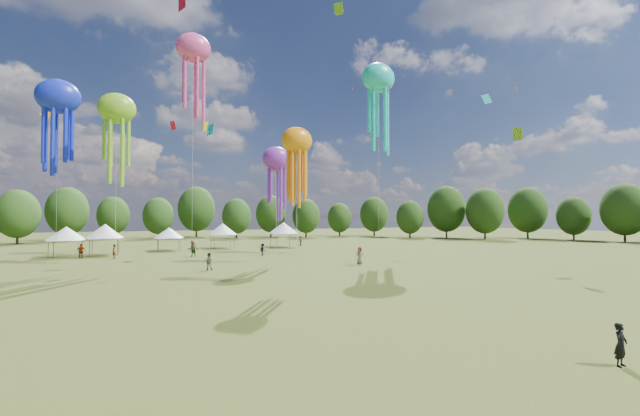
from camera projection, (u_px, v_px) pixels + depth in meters
name	position (u px, v px, depth m)	size (l,w,h in m)	color
ground	(436.00, 387.00, 12.47)	(300.00, 300.00, 0.00)	#384416
observer_main	(621.00, 345.00, 14.24)	(0.56, 0.37, 1.55)	black
spectator_near	(209.00, 262.00, 39.79)	(0.83, 0.65, 1.71)	gray
spectators_far	(224.00, 249.00, 55.46)	(34.67, 29.13, 1.90)	gray
festival_tents	(183.00, 231.00, 62.06)	(37.37, 11.02, 4.38)	#47474C
show_kites	(222.00, 104.00, 50.02)	(44.65, 28.34, 30.64)	#7BC11F
small_kites	(218.00, 36.00, 51.37)	(70.87, 54.72, 42.74)	#7BC11F
treeline	(171.00, 210.00, 67.92)	(201.57, 95.24, 13.43)	#38281C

